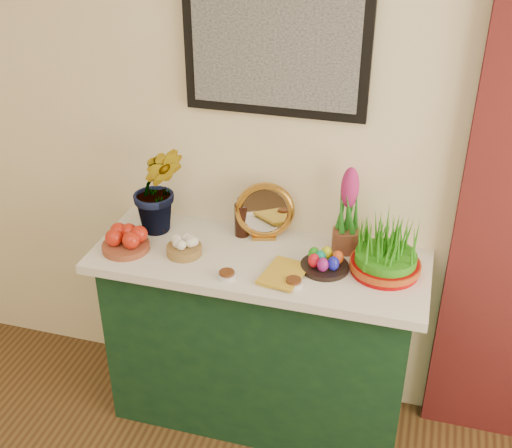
{
  "coord_description": "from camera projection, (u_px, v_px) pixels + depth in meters",
  "views": [
    {
      "loc": [
        0.64,
        -0.17,
        2.32
      ],
      "look_at": [
        0.04,
        1.95,
        1.07
      ],
      "focal_mm": 45.0,
      "sensor_mm": 36.0,
      "label": 1
    }
  ],
  "objects": [
    {
      "name": "vinegar_cruet",
      "position": [
        242.0,
        218.0,
        2.78
      ],
      "size": [
        0.07,
        0.07,
        0.19
      ],
      "color": "black",
      "rests_on": "tablecloth"
    },
    {
      "name": "garlic_basket",
      "position": [
        184.0,
        247.0,
        2.67
      ],
      "size": [
        0.19,
        0.19,
        0.08
      ],
      "color": "olive",
      "rests_on": "tablecloth"
    },
    {
      "name": "apple_bowl",
      "position": [
        125.0,
        241.0,
        2.69
      ],
      "size": [
        0.24,
        0.24,
        0.1
      ],
      "color": "brown",
      "rests_on": "tablecloth"
    },
    {
      "name": "wheatgrass_sabzeh",
      "position": [
        387.0,
        250.0,
        2.52
      ],
      "size": [
        0.28,
        0.28,
        0.23
      ],
      "color": "#9C0405",
      "rests_on": "tablecloth"
    },
    {
      "name": "mirror",
      "position": [
        265.0,
        212.0,
        2.75
      ],
      "size": [
        0.26,
        0.13,
        0.26
      ],
      "color": "#B98132",
      "rests_on": "tablecloth"
    },
    {
      "name": "hyacinth_pink",
      "position": [
        348.0,
        214.0,
        2.63
      ],
      "size": [
        0.12,
        0.12,
        0.38
      ],
      "color": "brown",
      "rests_on": "tablecloth"
    },
    {
      "name": "tablecloth",
      "position": [
        259.0,
        260.0,
        2.68
      ],
      "size": [
        1.4,
        0.55,
        0.04
      ],
      "primitive_type": "cube",
      "color": "white",
      "rests_on": "sideboard"
    },
    {
      "name": "spice_dish_left",
      "position": [
        227.0,
        275.0,
        2.52
      ],
      "size": [
        0.08,
        0.08,
        0.03
      ],
      "color": "silver",
      "rests_on": "tablecloth"
    },
    {
      "name": "sideboard",
      "position": [
        259.0,
        343.0,
        2.9
      ],
      "size": [
        1.3,
        0.45,
        0.85
      ],
      "primitive_type": "cube",
      "color": "#153C1D",
      "rests_on": "ground"
    },
    {
      "name": "spice_dish_right",
      "position": [
        294.0,
        283.0,
        2.48
      ],
      "size": [
        0.07,
        0.07,
        0.03
      ],
      "color": "silver",
      "rests_on": "tablecloth"
    },
    {
      "name": "hyacinth_green",
      "position": [
        157.0,
        175.0,
        2.72
      ],
      "size": [
        0.33,
        0.31,
        0.54
      ],
      "primitive_type": "imported",
      "rotation": [
        0.0,
        0.0,
        0.35
      ],
      "color": "#247A1E",
      "rests_on": "tablecloth"
    },
    {
      "name": "egg_plate",
      "position": [
        324.0,
        262.0,
        2.57
      ],
      "size": [
        0.25,
        0.25,
        0.08
      ],
      "color": "black",
      "rests_on": "tablecloth"
    },
    {
      "name": "book",
      "position": [
        266.0,
        269.0,
        2.56
      ],
      "size": [
        0.18,
        0.23,
        0.03
      ],
      "primitive_type": "imported",
      "rotation": [
        0.0,
        0.0,
        -0.18
      ],
      "color": "gold",
      "rests_on": "tablecloth"
    }
  ]
}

